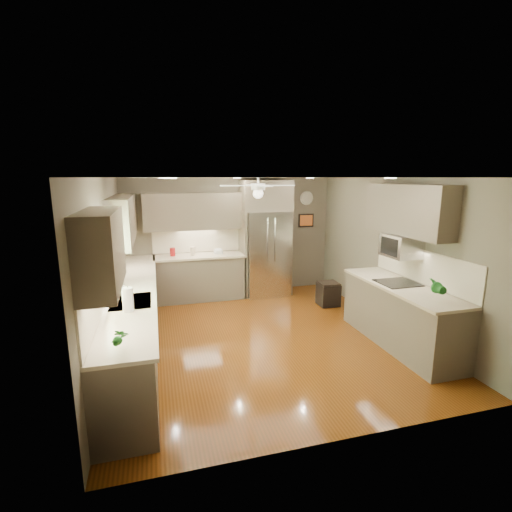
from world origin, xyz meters
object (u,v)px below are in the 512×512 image
potted_plant_left (120,337)px  paper_towel (128,300)px  microwave (401,246)px  canister_a (173,252)px  potted_plant_right (438,287)px  soap_bottle (121,287)px  bowl (219,253)px  canister_c (193,251)px  refrigerator (266,240)px  stool (328,294)px

potted_plant_left → paper_towel: bearing=89.6°
microwave → canister_a: bearing=139.6°
potted_plant_right → canister_a: bearing=130.2°
soap_bottle → potted_plant_right: 4.20m
potted_plant_right → bowl: (-2.24, 3.68, -0.15)m
paper_towel → canister_c: bearing=70.6°
canister_a → potted_plant_left: potted_plant_left is taller
microwave → paper_towel: microwave is taller
canister_c → refrigerator: bearing=-1.7°
canister_a → paper_towel: bearing=-102.3°
canister_c → stool: bearing=-23.6°
stool → canister_c: bearing=156.4°
potted_plant_left → refrigerator: 4.89m
soap_bottle → potted_plant_right: bearing=-18.5°
canister_a → bowl: canister_a is taller
canister_c → soap_bottle: bearing=-117.3°
bowl → potted_plant_left: bearing=-111.4°
potted_plant_right → paper_towel: 3.90m
soap_bottle → refrigerator: (2.77, 2.32, 0.15)m
stool → soap_bottle: bearing=-161.4°
potted_plant_left → paper_towel: 1.07m
canister_a → soap_bottle: (-0.82, -2.41, 0.02)m
potted_plant_left → microwave: (3.97, 1.41, 0.41)m
paper_towel → refrigerator: bearing=49.1°
potted_plant_right → soap_bottle: bearing=161.5°
canister_c → potted_plant_right: size_ratio=0.47×
canister_a → canister_c: size_ratio=1.04×
canister_c → potted_plant_left: potted_plant_left is taller
bowl → canister_c: bearing=177.2°
canister_a → soap_bottle: soap_bottle is taller
canister_c → bowl: 0.53m
canister_a → microwave: size_ratio=0.31×
potted_plant_right → refrigerator: refrigerator is taller
stool → paper_towel: 4.21m
refrigerator → canister_c: bearing=178.3°
canister_c → microwave: 4.01m
refrigerator → microwave: bearing=-63.9°
soap_bottle → paper_towel: size_ratio=0.62×
potted_plant_left → paper_towel: size_ratio=0.84×
canister_c → paper_towel: bearing=-109.4°
bowl → refrigerator: refrigerator is taller
canister_a → stool: canister_a is taller
canister_a → stool: size_ratio=0.37×
canister_a → potted_plant_right: size_ratio=0.49×
canister_c → microwave: bearing=-43.7°
canister_c → soap_bottle: soap_bottle is taller
bowl → microwave: microwave is taller
canister_a → potted_plant_left: size_ratio=0.64×
potted_plant_left → potted_plant_right: bearing=6.7°
canister_a → bowl: size_ratio=0.88×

